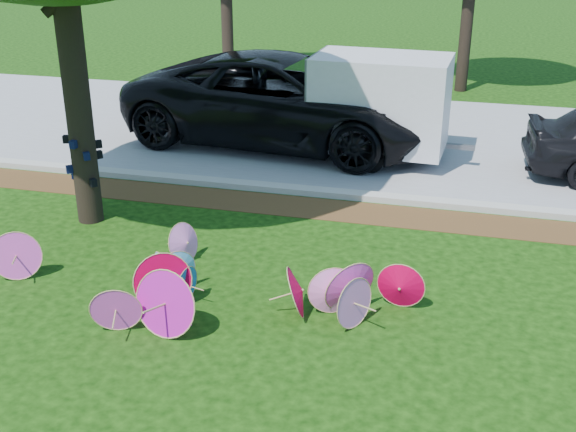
% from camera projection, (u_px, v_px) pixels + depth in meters
% --- Properties ---
extents(ground, '(90.00, 90.00, 0.00)m').
position_uv_depth(ground, '(213.00, 334.00, 9.42)').
color(ground, black).
rests_on(ground, ground).
extents(mulch_strip, '(90.00, 1.00, 0.01)m').
position_uv_depth(mulch_strip, '(295.00, 206.00, 13.42)').
color(mulch_strip, '#472D16').
rests_on(mulch_strip, ground).
extents(curb, '(90.00, 0.30, 0.12)m').
position_uv_depth(curb, '(304.00, 191.00, 14.02)').
color(curb, '#B7B5AD').
rests_on(curb, ground).
extents(street, '(90.00, 8.00, 0.01)m').
position_uv_depth(street, '(343.00, 134.00, 17.74)').
color(street, gray).
rests_on(street, ground).
extents(parasol_pile, '(6.37, 2.68, 0.92)m').
position_uv_depth(parasol_pile, '(219.00, 284.00, 9.90)').
color(parasol_pile, '#E747C4').
rests_on(parasol_pile, ground).
extents(black_van, '(7.69, 4.15, 2.05)m').
position_uv_depth(black_van, '(286.00, 100.00, 16.67)').
color(black_van, black).
rests_on(black_van, ground).
extents(cargo_trailer, '(2.90, 1.93, 2.57)m').
position_uv_depth(cargo_trailer, '(381.00, 102.00, 15.46)').
color(cargo_trailer, silver).
rests_on(cargo_trailer, ground).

